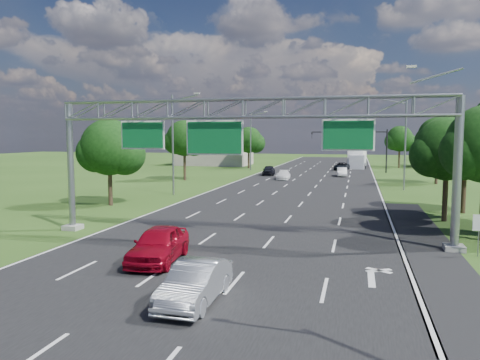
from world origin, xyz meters
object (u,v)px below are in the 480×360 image
(box_truck, at_px, (357,158))
(traffic_signal, at_px, (364,141))
(sign_gantry, at_px, (246,119))
(regulatory_sign, at_px, (479,227))
(red_coupe, at_px, (159,244))
(silver_sedan, at_px, (195,283))

(box_truck, bearing_deg, traffic_signal, -78.50)
(sign_gantry, height_order, regulatory_sign, sign_gantry)
(box_truck, bearing_deg, sign_gantry, -89.17)
(red_coupe, bearing_deg, box_truck, 77.30)
(traffic_signal, relative_size, silver_sedan, 2.75)
(red_coupe, distance_m, silver_sedan, 5.89)
(regulatory_sign, relative_size, red_coupe, 0.42)
(traffic_signal, height_order, red_coupe, traffic_signal)
(regulatory_sign, relative_size, traffic_signal, 0.17)
(traffic_signal, relative_size, box_truck, 1.25)
(regulatory_sign, xyz_separation_m, box_truck, (-5.99, 65.59, 0.23))
(sign_gantry, relative_size, red_coupe, 4.74)
(red_coupe, relative_size, silver_sedan, 1.12)
(red_coupe, bearing_deg, silver_sedan, -58.86)
(sign_gantry, xyz_separation_m, box_truck, (6.08, 64.57, -5.15))
(red_coupe, distance_m, box_truck, 70.90)
(sign_gantry, relative_size, traffic_signal, 1.92)
(traffic_signal, distance_m, red_coupe, 59.77)
(silver_sedan, bearing_deg, traffic_signal, 84.88)
(red_coupe, relative_size, box_truck, 0.51)
(traffic_signal, distance_m, silver_sedan, 63.98)
(regulatory_sign, distance_m, box_truck, 65.86)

